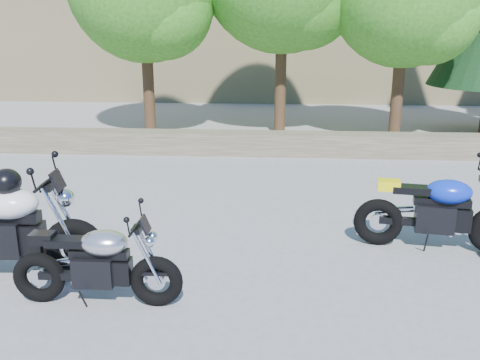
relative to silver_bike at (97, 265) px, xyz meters
name	(u,v)px	position (x,y,z in m)	size (l,w,h in m)	color
ground	(219,260)	(1.15, 1.15, -0.44)	(90.00, 90.00, 0.00)	slate
stone_wall	(244,143)	(1.15, 6.65, -0.19)	(22.00, 0.55, 0.50)	brown
silver_bike	(97,265)	(0.00, 0.00, 0.00)	(1.82, 0.58, 0.91)	black
blue_bike	(438,213)	(3.94, 1.66, 0.06)	(2.08, 0.66, 1.05)	black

